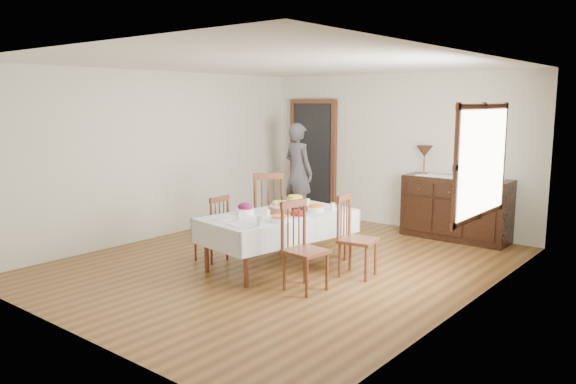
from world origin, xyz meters
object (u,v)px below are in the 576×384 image
Objects in this scene: chair_right_far at (354,235)px; chair_left_near at (213,228)px; chair_right_near at (302,245)px; person at (298,169)px; sideboard at (456,208)px; dining_table at (279,220)px; chair_left_far at (266,209)px; table_lamp at (424,152)px.

chair_left_near is at bearing 98.53° from chair_right_far.
person reaches higher than chair_right_near.
chair_right_near is 0.63× the size of sideboard.
chair_left_near reaches higher than dining_table.
dining_table is 1.15× the size of person.
chair_right_near is at bearing -25.10° from dining_table.
chair_right_far is (1.75, -0.35, -0.06)m from chair_left_far.
person reaches higher than chair_left_near.
chair_left_near is 3.81m from sideboard.
table_lamp is at bearing -3.40° from chair_right_far.
dining_table is 1.03m from chair_right_far.
dining_table is 2.88m from person.
chair_left_near is 0.80× the size of chair_left_far.
chair_right_far is (0.18, 0.81, -0.00)m from chair_right_near.
dining_table is 1.32× the size of sideboard.
table_lamp is at bearing -178.78° from chair_left_far.
chair_left_near is at bearing -122.48° from sideboard.
table_lamp reaches higher than sideboard.
dining_table is 4.69× the size of table_lamp.
chair_left_far reaches higher than chair_right_far.
chair_right_near is 0.54× the size of person.
chair_left_far is (0.07, 0.99, 0.12)m from chair_left_near.
dining_table is at bearing 84.80° from chair_left_far.
person is at bearing -167.58° from chair_left_near.
sideboard is at bearing -162.01° from person.
chair_left_far is at bearing 122.90° from person.
chair_left_far is 1.10× the size of chair_right_near.
table_lamp is (1.48, 3.22, 0.88)m from chair_left_near.
sideboard is (1.98, 2.22, -0.08)m from chair_left_far.
dining_table is at bearing -102.91° from table_lamp.
person is at bearing 39.16° from chair_right_far.
dining_table is 2.13× the size of chair_right_far.
chair_right_far is at bearing -82.60° from table_lamp.
dining_table is at bearing 131.93° from person.
chair_left_far is at bearing -122.45° from table_lamp.
dining_table is 2.12× the size of chair_right_near.
person reaches higher than chair_right_far.
chair_left_near is at bearing -146.75° from dining_table.
chair_right_far is at bearing 148.93° from person.
chair_right_near is 1.01× the size of chair_right_far.
chair_left_far reaches higher than sideboard.
chair_right_far is 3.35m from person.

